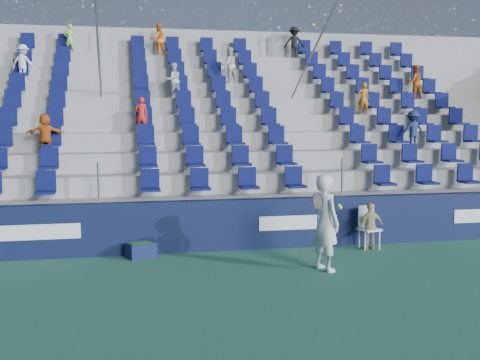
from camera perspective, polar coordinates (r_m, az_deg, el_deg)
The scene contains 7 objects.
ground at distance 11.43m, azimuth 1.86°, elevation -10.03°, with size 70.00×70.00×0.00m, color #2A6349.
sponsor_wall at distance 14.30m, azimuth -1.06°, elevation -4.25°, with size 24.00×0.32×1.20m.
grandstand at distance 19.12m, azimuth -3.88°, elevation 3.02°, with size 24.00×8.17×6.63m.
tennis_player at distance 12.47m, azimuth 8.08°, elevation -4.00°, with size 0.76×0.85×2.00m.
line_judge_chair at distance 14.80m, azimuth 12.01°, elevation -4.10°, with size 0.55×0.56×1.03m.
line_judge at distance 14.66m, azimuth 12.26°, elevation -4.29°, with size 0.66×0.27×1.12m, color tan.
ball_bin at distance 13.77m, azimuth -9.41°, elevation -6.50°, with size 0.72×0.61×0.35m.
Camera 1 is at (-2.55, -10.68, 3.20)m, focal length 45.00 mm.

